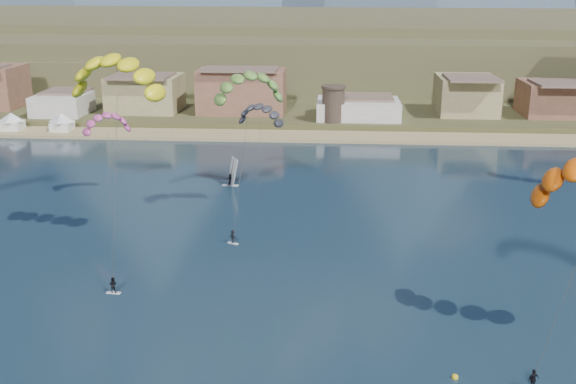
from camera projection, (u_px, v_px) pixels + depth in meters
The scene contains 11 objects.
beach at pixel (311, 136), 154.12m from camera, with size 2200.00×12.00×0.90m.
land at pixel (330, 21), 586.33m from camera, with size 2200.00×900.00×4.00m.
foothills at pixel (379, 46), 270.37m from camera, with size 940.00×210.00×18.00m.
town at pixel (154, 89), 169.68m from camera, with size 400.00×24.00×12.00m.
watchtower at pixel (333, 104), 159.57m from camera, with size 5.82×5.82×8.60m.
kitesurfer_yellow at pixel (115, 70), 82.71m from camera, with size 13.49×17.18×27.73m.
kitesurfer_green at pixel (249, 84), 94.75m from camera, with size 11.17×14.15×23.18m.
distant_kite_pink at pixel (106, 119), 107.00m from camera, with size 8.29×7.45×16.06m.
distant_kite_dark at pixel (260, 111), 112.45m from camera, with size 9.04×7.06×16.46m.
windsurfer at pixel (231, 177), 117.25m from camera, with size 2.84×3.11×4.92m.
buoy at pixel (455, 377), 60.71m from camera, with size 0.64×0.64×0.64m.
Camera 1 is at (5.36, -44.87, 34.17)m, focal length 42.19 mm.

